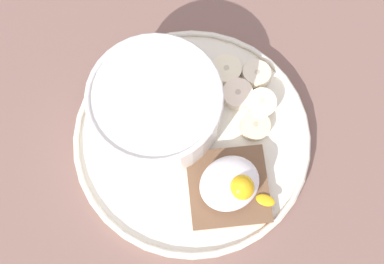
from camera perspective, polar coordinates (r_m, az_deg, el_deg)
ground_plane at (r=60.51cm, az=0.00°, el=-1.15°), size 120.00×120.00×2.00cm
plate at (r=58.79cm, az=0.00°, el=-0.65°), size 26.11×26.11×1.60cm
oatmeal_bowl at (r=56.28cm, az=-3.84°, el=2.75°), size 14.00×14.00×6.70cm
toast_slice at (r=56.64cm, az=3.67°, el=-6.04°), size 11.29×11.29×1.14cm
poached_egg at (r=54.63cm, az=4.05°, el=-5.68°), size 6.82×7.30×3.65cm
banana_slice_front at (r=59.49cm, az=7.40°, el=3.09°), size 4.67×4.72×2.02cm
banana_slice_left at (r=60.91cm, az=6.89°, el=6.12°), size 4.62×4.62×1.58cm
banana_slice_back at (r=58.79cm, az=6.74°, el=0.65°), size 3.95×4.00×1.29cm
banana_slice_right at (r=59.74cm, az=4.88°, el=4.05°), size 4.46×4.43×1.51cm
banana_slice_inner at (r=60.94cm, az=3.66°, el=6.63°), size 4.07×4.05×1.25cm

